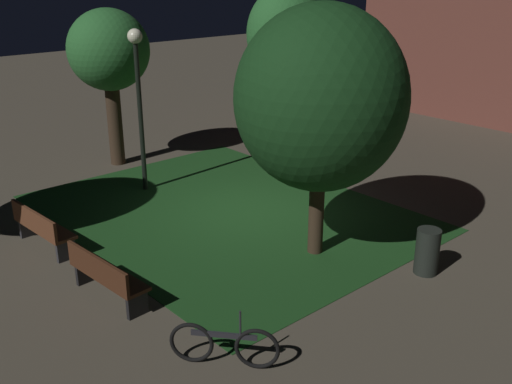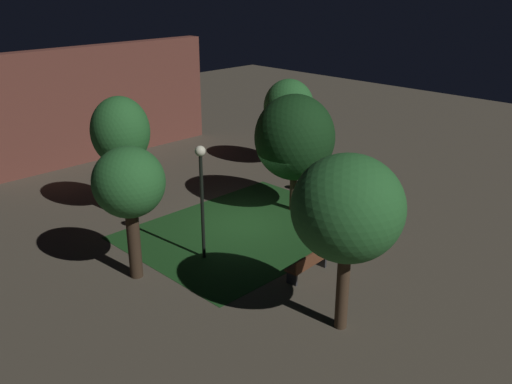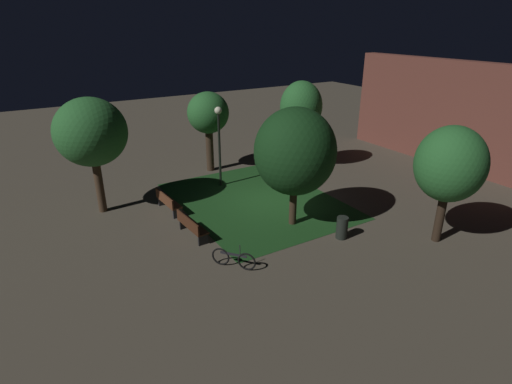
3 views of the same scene
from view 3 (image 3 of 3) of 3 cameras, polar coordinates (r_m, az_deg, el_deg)
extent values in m
plane|color=#4C4438|center=(19.15, 1.63, -1.29)|extent=(60.00, 60.00, 0.00)
cube|color=#194219|center=(19.20, 0.03, -1.19)|extent=(8.69, 6.72, 0.01)
cube|color=brown|center=(18.37, -12.09, -1.37)|extent=(1.83, 0.60, 0.06)
cube|color=brown|center=(18.21, -12.75, -0.86)|extent=(1.80, 0.18, 0.40)
cube|color=#2D2D33|center=(19.15, -12.99, -1.21)|extent=(0.10, 0.39, 0.42)
cube|color=#2D2D33|center=(17.79, -11.00, -2.95)|extent=(0.10, 0.39, 0.42)
cube|color=#422314|center=(16.09, -8.85, -4.73)|extent=(1.83, 0.61, 0.06)
cube|color=#422314|center=(15.91, -9.57, -4.18)|extent=(1.80, 0.19, 0.40)
cube|color=black|center=(16.85, -10.04, -4.40)|extent=(0.11, 0.39, 0.42)
cube|color=black|center=(15.58, -7.45, -6.64)|extent=(0.11, 0.39, 0.42)
cylinder|color=#38281C|center=(16.67, 5.25, -0.97)|extent=(0.30, 0.30, 2.25)
ellipsoid|color=#143816|center=(15.96, 5.51, 5.66)|extent=(3.24, 3.24, 3.48)
cylinder|color=#2D2116|center=(16.79, 24.53, -2.56)|extent=(0.32, 0.32, 2.42)
ellipsoid|color=#28662D|center=(16.13, 25.62, 3.56)|extent=(2.50, 2.50, 2.79)
cylinder|color=#2D2116|center=(22.97, 6.13, 6.69)|extent=(0.43, 0.43, 2.96)
ellipsoid|color=#28662D|center=(22.48, 6.35, 11.85)|extent=(2.28, 2.28, 2.72)
cylinder|color=#38281C|center=(22.91, -6.52, 6.23)|extent=(0.42, 0.42, 2.66)
ellipsoid|color=#28662D|center=(22.43, -6.74, 11.00)|extent=(2.25, 2.25, 2.23)
cylinder|color=#423021|center=(18.89, -21.20, 1.34)|extent=(0.35, 0.35, 2.79)
ellipsoid|color=#28662D|center=(18.26, -22.19, 7.80)|extent=(2.97, 2.97, 2.86)
cylinder|color=black|center=(20.44, -5.13, 5.80)|extent=(0.12, 0.12, 3.73)
sphere|color=#F2EDCC|center=(19.95, -5.34, 11.33)|extent=(0.36, 0.36, 0.36)
cylinder|color=black|center=(16.13, 11.98, -4.93)|extent=(0.45, 0.45, 0.89)
torus|color=black|center=(14.24, -4.98, -9.01)|extent=(0.55, 0.47, 0.66)
torus|color=black|center=(13.92, -1.31, -9.75)|extent=(0.55, 0.47, 0.66)
cube|color=#232328|center=(13.98, -3.19, -8.76)|extent=(0.77, 0.64, 0.08)
cylinder|color=#232328|center=(13.78, -2.27, -8.16)|extent=(0.03, 0.03, 0.40)
cube|color=brown|center=(25.99, 25.62, 9.82)|extent=(13.33, 0.80, 5.89)
camera|label=1|loc=(5.57, -16.93, -3.77)|focal=41.62mm
camera|label=2|loc=(29.14, -44.36, 19.59)|focal=39.37mm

